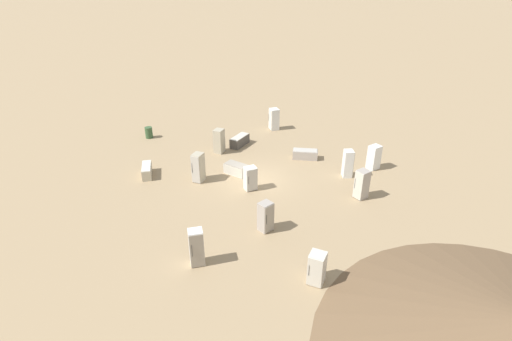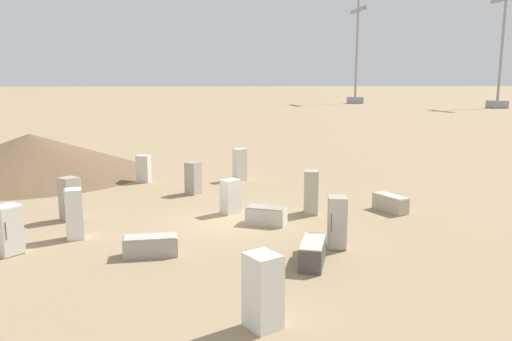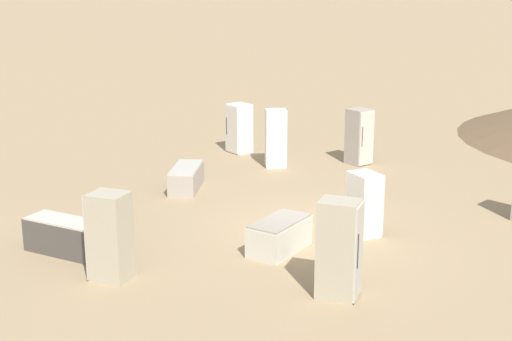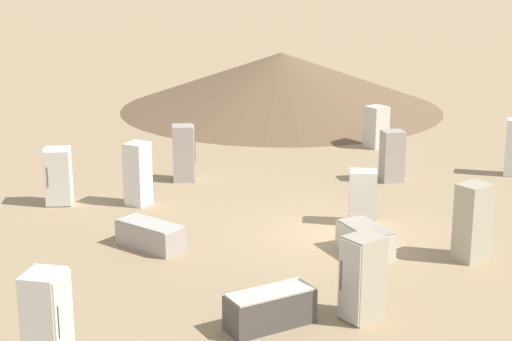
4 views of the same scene
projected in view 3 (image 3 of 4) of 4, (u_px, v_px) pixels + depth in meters
ground_plane at (310, 230)px, 17.01m from camera, size 1000.00×1000.00×0.00m
discarded_fridge_1 at (65, 236)px, 15.53m from camera, size 1.94×1.27×0.76m
discarded_fridge_2 at (359, 137)px, 22.84m from camera, size 0.93×0.93×1.79m
discarded_fridge_3 at (110, 237)px, 14.03m from camera, size 0.88×0.77×1.79m
discarded_fridge_4 at (339, 249)px, 13.23m from camera, size 0.88×0.74×1.90m
discarded_fridge_6 at (280, 236)px, 15.62m from camera, size 1.38×1.75×0.72m
discarded_fridge_7 at (239, 128)px, 24.41m from camera, size 0.98×0.98×1.67m
discarded_fridge_8 at (186, 178)px, 20.21m from camera, size 0.81×1.79×0.67m
discarded_fridge_9 at (365, 204)px, 16.52m from camera, size 0.89×0.92×1.50m
discarded_fridge_10 at (276, 138)px, 22.50m from camera, size 0.76×0.73×1.85m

